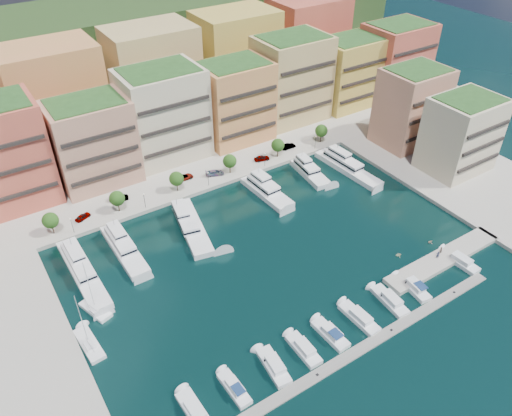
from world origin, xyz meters
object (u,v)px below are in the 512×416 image
object	(u,v)px
tree_2	(176,179)
car_3	(215,173)
lamppost_0	(72,223)
yacht_4	(265,190)
yacht_0	(81,269)
cruiser_7	(414,287)
lamppost_2	(208,177)
car_2	(184,177)
car_0	(83,217)
person_0	(438,255)
lamppost_3	(265,157)
cruiser_1	(235,389)
sailboat_1	(90,345)
lamppost_1	(144,198)
cruiser_0	(195,411)
cruiser_3	(304,349)
cruiser_6	(390,301)
tree_3	(230,161)
sailboat_2	(96,310)
tender_3	(430,242)
yacht_5	(309,171)
car_5	(288,146)
car_4	(262,158)
person_1	(441,250)
cruiser_4	(331,334)
cruiser_9	(460,261)
tree_1	(117,198)
cruiser_2	(274,366)
cruiser_5	(359,318)
tree_0	(50,220)
yacht_2	(190,224)
tree_4	(278,145)
yacht_1	(123,247)
tender_1	(398,255)
yacht_6	(346,166)

from	to	relation	value
tree_2	car_3	distance (m)	12.31
lamppost_0	yacht_4	size ratio (longest dim) A/B	0.24
yacht_0	cruiser_7	bearing A→B (deg)	-36.93
lamppost_2	car_2	size ratio (longest dim) A/B	0.86
car_0	person_0	bearing A→B (deg)	-157.43
lamppost_3	cruiser_1	bearing A→B (deg)	-128.01
sailboat_1	yacht_0	bearing A→B (deg)	76.24
lamppost_1	car_3	xyz separation A→B (m)	(21.86, 3.58, -2.10)
cruiser_0	car_0	xyz separation A→B (m)	(0.59, 59.74, 1.14)
cruiser_3	cruiser_6	xyz separation A→B (m)	(21.84, -0.01, -0.00)
tree_3	sailboat_2	world-z (taller)	sailboat_2
cruiser_1	car_3	bearing A→B (deg)	63.61
lamppost_0	tender_3	size ratio (longest dim) A/B	3.04
yacht_5	car_0	size ratio (longest dim) A/B	3.81
sailboat_2	car_5	size ratio (longest dim) A/B	2.90
cruiser_3	car_5	distance (m)	72.34
car_4	person_1	distance (m)	55.97
yacht_0	car_0	distance (m)	18.39
tender_3	cruiser_6	bearing A→B (deg)	112.55
car_3	tree_3	bearing A→B (deg)	-88.15
tree_3	car_2	distance (m)	13.04
cruiser_4	cruiser_9	xyz separation A→B (m)	(36.90, 0.01, -0.02)
cruiser_9	car_3	distance (m)	65.90
tender_3	lamppost_2	bearing A→B (deg)	35.63
tree_1	sailboat_2	bearing A→B (deg)	-119.17
lamppost_1	sailboat_2	bearing A→B (deg)	-130.12
lamppost_2	car_5	bearing A→B (deg)	8.38
lamppost_0	cruiser_4	bearing A→B (deg)	-60.55
tree_3	cruiser_0	world-z (taller)	tree_3
cruiser_2	cruiser_5	xyz separation A→B (m)	(20.21, -0.01, -0.00)
cruiser_2	car_2	xyz separation A→B (m)	(13.42, 62.02, 1.13)
cruiser_3	person_0	distance (m)	39.55
car_5	tree_0	bearing A→B (deg)	92.41
lamppost_0	person_1	world-z (taller)	lamppost_0
tree_1	yacht_2	xyz separation A→B (m)	(12.21, -14.49, -3.53)
yacht_4	cruiser_5	size ratio (longest dim) A/B	1.89
tree_4	car_4	bearing A→B (deg)	172.44
yacht_5	yacht_1	bearing A→B (deg)	-177.60
lamppost_0	yacht_1	xyz separation A→B (m)	(7.73, -11.36, -2.73)
yacht_5	cruiser_7	bearing A→B (deg)	-100.70
yacht_2	car_3	world-z (taller)	yacht_2
lamppost_2	cruiser_1	bearing A→B (deg)	-114.65
cruiser_3	cruiser_5	distance (m)	13.58
sailboat_1	tender_1	size ratio (longest dim) A/B	8.73
cruiser_4	cruiser_5	xyz separation A→B (m)	(7.23, 0.01, -0.02)
tender_3	car_4	size ratio (longest dim) A/B	0.31
tree_2	lamppost_1	bearing A→B (deg)	-167.05
yacht_4	person_0	size ratio (longest dim) A/B	9.81
yacht_6	cruiser_0	bearing A→B (deg)	-148.42
lamppost_3	cruiser_2	size ratio (longest dim) A/B	0.48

